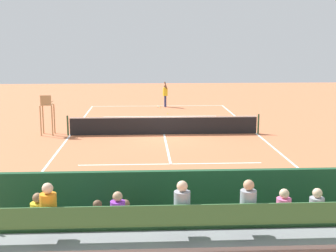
{
  "coord_description": "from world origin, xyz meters",
  "views": [
    {
      "loc": [
        1.07,
        24.36,
        4.97
      ],
      "look_at": [
        0.0,
        4.0,
        1.2
      ],
      "focal_mm": 49.66,
      "sensor_mm": 36.0,
      "label": 1
    }
  ],
  "objects": [
    {
      "name": "tennis_ball_far",
      "position": [
        -0.55,
        -6.97,
        0.03
      ],
      "size": [
        0.07,
        0.07,
        0.07
      ],
      "primitive_type": "sphere",
      "color": "#CCDB33",
      "rests_on": "ground"
    },
    {
      "name": "tennis_ball_near",
      "position": [
        -0.15,
        -9.82,
        0.03
      ],
      "size": [
        0.07,
        0.07,
        0.07
      ],
      "primitive_type": "sphere",
      "color": "#CCDB33",
      "rests_on": "ground"
    },
    {
      "name": "backdrop_wall",
      "position": [
        0.0,
        14.0,
        1.0
      ],
      "size": [
        18.0,
        0.16,
        2.0
      ],
      "primitive_type": "cube",
      "color": "#1E4C2D",
      "rests_on": "ground"
    },
    {
      "name": "courtside_bench",
      "position": [
        -1.74,
        13.27,
        0.56
      ],
      "size": [
        1.8,
        0.4,
        0.93
      ],
      "color": "#33383D",
      "rests_on": "ground"
    },
    {
      "name": "equipment_bag",
      "position": [
        0.25,
        13.4,
        0.18
      ],
      "size": [
        0.9,
        0.36,
        0.36
      ],
      "primitive_type": "cube",
      "color": "#B22D2D",
      "rests_on": "ground"
    },
    {
      "name": "umpire_chair",
      "position": [
        6.2,
        -0.24,
        1.31
      ],
      "size": [
        0.67,
        0.67,
        2.14
      ],
      "color": "#A88456",
      "rests_on": "ground"
    },
    {
      "name": "court_line_markings",
      "position": [
        0.0,
        -0.04,
        0.0
      ],
      "size": [
        10.1,
        22.2,
        0.01
      ],
      "color": "white",
      "rests_on": "ground"
    },
    {
      "name": "ground_plane",
      "position": [
        0.0,
        0.0,
        0.0
      ],
      "size": [
        60.0,
        60.0,
        0.0
      ],
      "primitive_type": "plane",
      "color": "#CC7047"
    },
    {
      "name": "bleacher_stand",
      "position": [
        0.11,
        15.38,
        0.97
      ],
      "size": [
        9.06,
        2.4,
        2.48
      ],
      "color": "gray",
      "rests_on": "ground"
    },
    {
      "name": "tennis_net",
      "position": [
        0.0,
        0.0,
        0.5
      ],
      "size": [
        10.3,
        0.1,
        1.07
      ],
      "color": "black",
      "rests_on": "ground"
    },
    {
      "name": "tennis_racket",
      "position": [
        -0.06,
        -10.64,
        0.01
      ],
      "size": [
        0.37,
        0.59,
        0.03
      ],
      "color": "black",
      "rests_on": "ground"
    },
    {
      "name": "tennis_player",
      "position": [
        -0.56,
        -10.46,
        1.02
      ],
      "size": [
        0.4,
        0.55,
        1.93
      ],
      "color": "navy",
      "rests_on": "ground"
    }
  ]
}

